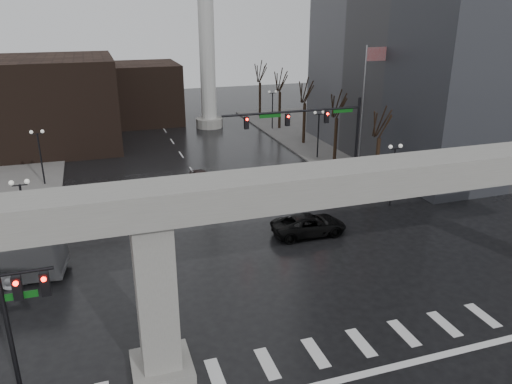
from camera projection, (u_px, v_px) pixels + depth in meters
ground at (307, 340)px, 24.20m from camera, size 160.00×160.00×0.00m
sidewalk_ne at (380, 132)px, 63.84m from camera, size 28.00×36.00×0.15m
elevated_guideway at (339, 206)px, 22.17m from camera, size 48.00×2.60×8.70m
building_far_left at (42, 104)px, 55.71m from camera, size 16.00×14.00×10.00m
building_far_mid at (142, 93)px, 68.48m from camera, size 10.00×10.00×8.00m
smokestack at (206, 22)px, 62.23m from camera, size 3.60×3.60×30.00m
signal_mast_arm at (317, 126)px, 41.53m from camera, size 12.12×0.43×8.00m
signal_left_pole at (20, 308)px, 19.63m from camera, size 2.30×0.30×6.00m
flagpole_assembly at (366, 96)px, 45.64m from camera, size 2.06×0.12×12.00m
lamp_right_0 at (394, 164)px, 39.41m from camera, size 1.22×0.32×5.11m
lamp_right_1 at (319, 126)px, 51.87m from camera, size 1.22×0.32×5.11m
lamp_right_2 at (272, 103)px, 64.32m from camera, size 1.22×0.32×5.11m
lamp_left_0 at (23, 204)px, 31.48m from camera, size 1.22×0.32×5.11m
lamp_left_1 at (39, 148)px, 43.94m from camera, size 1.22×0.32×5.11m
lamp_left_2 at (48, 117)px, 56.39m from camera, size 1.22×0.32×5.11m
tree_right_0 at (378, 158)px, 43.53m from camera, size 1.09×1.58×7.50m
tree_right_1 at (336, 136)px, 50.62m from camera, size 1.09×1.61×7.67m
tree_right_2 at (304, 119)px, 57.72m from camera, size 1.10×1.63×7.85m
tree_right_3 at (280, 106)px, 64.81m from camera, size 1.11×1.66×8.02m
tree_right_4 at (260, 96)px, 71.91m from camera, size 1.12×1.69×8.19m
pickup_truck at (309, 225)px, 35.17m from camera, size 5.33×2.53×1.47m
far_car at (203, 180)px, 44.41m from camera, size 2.01×4.32×1.43m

